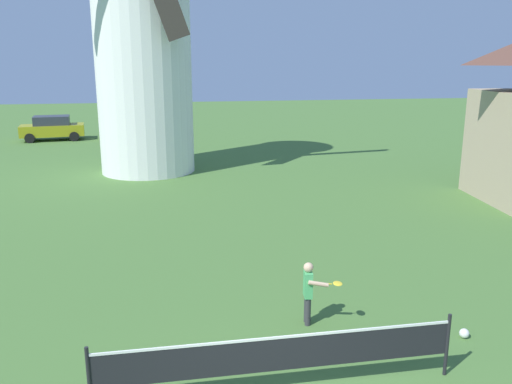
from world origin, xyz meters
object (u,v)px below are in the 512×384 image
Objects in this scene: player_far at (309,289)px; stray_ball at (464,333)px; windmill at (141,14)px; tennis_net at (279,354)px; parked_car_cream at (131,126)px; parked_car_mustard at (52,128)px.

stray_ball is (2.75, -1.06, -0.64)m from player_far.
windmill is 2.61× the size of tennis_net.
parked_car_cream is (-7.41, 27.62, 0.72)m from stray_ball.
tennis_net is 29.85m from parked_car_mustard.
player_far is at bearing 62.89° from tennis_net.
player_far is at bearing 158.82° from stray_ball.
player_far is 0.32× the size of parked_car_mustard.
windmill is 11.61× the size of player_far.
parked_car_mustard is 4.96m from parked_car_cream.
windmill reaches higher than tennis_net.
stray_ball is at bearing 15.21° from tennis_net.
parked_car_cream is at bearing 0.73° from parked_car_mustard.
player_far is at bearing -77.79° from windmill.
tennis_net is 2.37m from player_far.
windmill reaches higher than parked_car_mustard.
parked_car_cream is at bearing 97.12° from tennis_net.
tennis_net is 1.42× the size of parked_car_mustard.
tennis_net is at bearing -82.61° from windmill.
stray_ball is 0.05× the size of parked_car_mustard.
stray_ball is (3.83, 1.04, -0.60)m from tennis_net.
windmill is 18.92m from tennis_net.
stray_ball is (6.12, -16.64, -6.90)m from windmill.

